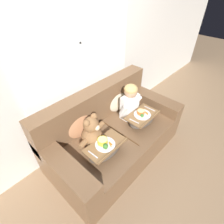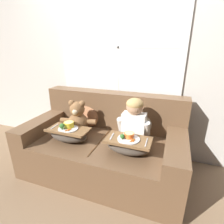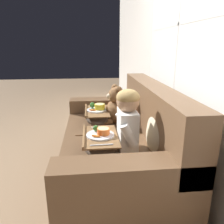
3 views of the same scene
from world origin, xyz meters
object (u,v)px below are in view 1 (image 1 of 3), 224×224
(throw_pillow_behind_teddy, at_px, (79,123))
(lap_tray_child, at_px, (142,118))
(child_figure, at_px, (130,100))
(lap_tray_teddy, at_px, (105,148))
(throw_pillow_behind_child, at_px, (117,99))
(teddy_bear, at_px, (92,133))
(couch, at_px, (112,134))

(throw_pillow_behind_teddy, xyz_separation_m, lap_tray_child, (0.72, -0.47, -0.11))
(child_figure, distance_m, lap_tray_teddy, 0.78)
(lap_tray_child, relative_size, lap_tray_teddy, 0.97)
(throw_pillow_behind_child, distance_m, lap_tray_teddy, 0.86)
(throw_pillow_behind_child, relative_size, lap_tray_child, 0.88)
(teddy_bear, distance_m, lap_tray_child, 0.76)
(throw_pillow_behind_teddy, xyz_separation_m, teddy_bear, (0.00, -0.25, -0.00))
(throw_pillow_behind_teddy, relative_size, teddy_bear, 0.92)
(couch, bearing_deg, throw_pillow_behind_teddy, 146.32)
(child_figure, bearing_deg, throw_pillow_behind_teddy, 161.02)
(lap_tray_child, bearing_deg, child_figure, 89.90)
(throw_pillow_behind_child, xyz_separation_m, throw_pillow_behind_teddy, (-0.72, 0.00, 0.00))
(couch, relative_size, lap_tray_teddy, 3.91)
(couch, relative_size, throw_pillow_behind_teddy, 4.40)
(couch, relative_size, throw_pillow_behind_child, 4.60)
(child_figure, distance_m, lap_tray_child, 0.30)
(throw_pillow_behind_child, bearing_deg, couch, -146.32)
(throw_pillow_behind_child, distance_m, lap_tray_child, 0.48)
(throw_pillow_behind_teddy, distance_m, child_figure, 0.77)
(lap_tray_teddy, bearing_deg, lap_tray_child, -0.03)
(couch, relative_size, teddy_bear, 4.05)
(throw_pillow_behind_child, xyz_separation_m, child_figure, (-0.00, -0.25, 0.10))
(lap_tray_teddy, bearing_deg, couch, 32.49)
(throw_pillow_behind_teddy, relative_size, lap_tray_child, 0.92)
(child_figure, xyz_separation_m, lap_tray_child, (-0.00, -0.22, -0.21))
(throw_pillow_behind_teddy, bearing_deg, couch, -33.68)
(teddy_bear, bearing_deg, throw_pillow_behind_child, 19.36)
(lap_tray_teddy, bearing_deg, child_figure, 17.13)
(throw_pillow_behind_child, xyz_separation_m, lap_tray_teddy, (-0.72, -0.47, -0.10))
(teddy_bear, bearing_deg, lap_tray_teddy, -90.61)
(teddy_bear, relative_size, lap_tray_child, 1.00)
(couch, bearing_deg, teddy_bear, -178.00)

